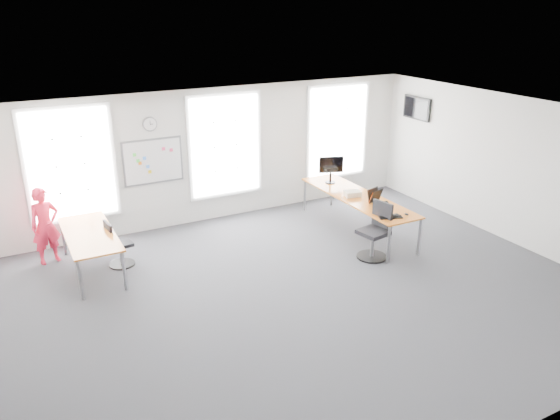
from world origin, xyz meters
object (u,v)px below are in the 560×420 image
keyboard (390,217)px  chair_right (375,234)px  desk_left (90,236)px  person (45,226)px  desk_right (357,198)px  chair_left (117,246)px  monitor (331,167)px  headphones (384,204)px

keyboard → chair_right: bearing=-176.0°
desk_left → person: bearing=129.3°
desk_right → chair_left: bearing=172.0°
person → chair_left: bearing=-49.6°
desk_right → person: bearing=166.3°
chair_left → monitor: bearing=-93.1°
desk_left → headphones: bearing=-14.6°
person → monitor: size_ratio=2.40×
desk_left → person: person is taller
chair_right → headphones: 0.82m
chair_left → keyboard: bearing=-119.8°
chair_right → chair_left: chair_right is taller
keyboard → headphones: 0.63m
person → monitor: bearing=-18.9°
desk_right → chair_right: (-0.45, -1.26, -0.26)m
desk_right → chair_left: 5.06m
chair_right → monitor: bearing=159.1°
headphones → monitor: bearing=96.5°
desk_right → person: (-6.13, 1.50, 0.00)m
chair_right → keyboard: 0.43m
chair_left → monitor: (4.97, 0.33, 0.78)m
person → keyboard: 6.60m
desk_right → chair_right: bearing=-109.6°
desk_left → keyboard: keyboard is taller
person → monitor: (6.11, -0.46, 0.43)m
chair_left → desk_left: bearing=84.8°
desk_left → chair_left: 0.56m
desk_right → desk_left: size_ratio=1.55×
desk_left → person: 1.05m
chair_right → headphones: chair_right is taller
keyboard → monitor: 2.40m
desk_left → chair_right: size_ratio=1.90×
chair_left → keyboard: size_ratio=2.01×
desk_left → chair_right: bearing=-21.2°
chair_right → monitor: monitor is taller
keyboard → monitor: monitor is taller
desk_right → person: person is taller
desk_right → monitor: monitor is taller
desk_left → chair_left: bearing=1.8°
desk_right → headphones: 0.78m
desk_left → headphones: (5.57, -1.46, 0.14)m
desk_right → person: size_ratio=2.20×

